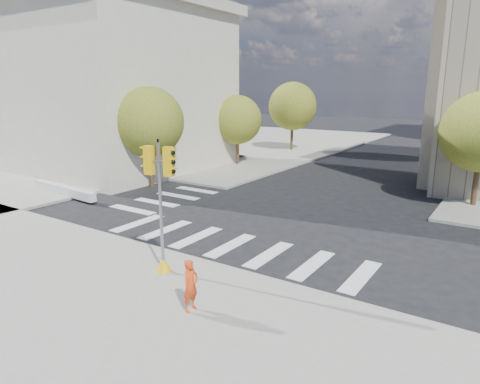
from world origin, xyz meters
name	(u,v)px	position (x,y,z in m)	size (l,w,h in m)	color
ground	(258,233)	(0.00, 0.00, 0.00)	(160.00, 160.00, 0.00)	black
sidewalk_near	(18,357)	(0.00, -11.00, 0.07)	(30.00, 14.00, 0.15)	gray
sidewalk_far_left	(227,142)	(-20.00, 26.00, 0.07)	(28.00, 40.00, 0.15)	gray
classical_building	(99,86)	(-20.00, 8.00, 6.44)	(19.00, 15.00, 12.70)	beige
tree_lw_near	(149,122)	(-10.50, 4.00, 4.20)	(4.40, 4.40, 6.41)	#382616
tree_lw_mid	(237,120)	(-10.50, 14.00, 3.76)	(4.00, 4.00, 5.77)	#382616
tree_lw_far	(293,106)	(-10.50, 24.00, 4.54)	(4.80, 4.80, 6.95)	#382616
traffic_signal	(161,217)	(-0.41, -5.61, 2.07)	(1.08, 0.56, 4.54)	#E5B20C
photographer	(191,285)	(2.10, -7.14, 0.91)	(0.55, 0.36, 1.51)	#DA4114
planter_wall	(64,190)	(-13.00, -0.76, 0.40)	(6.00, 0.40, 0.50)	silver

